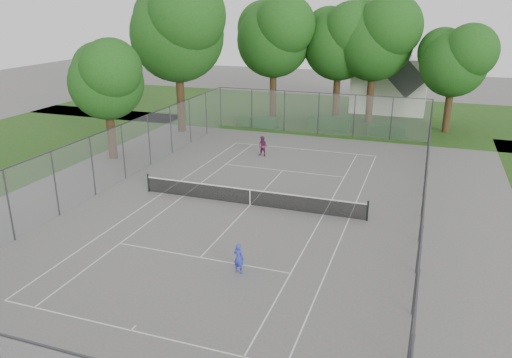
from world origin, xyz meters
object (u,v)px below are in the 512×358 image
(house, at_px, (391,75))
(woman_player, at_px, (263,146))
(girl_player, at_px, (239,258))
(tennis_net, at_px, (250,197))

(house, distance_m, woman_player, 21.24)
(house, relative_size, girl_player, 6.82)
(house, xyz_separation_m, girl_player, (-2.66, -36.01, -2.97))
(girl_player, height_order, woman_player, woman_player)
(woman_player, bearing_deg, girl_player, -65.38)
(woman_player, bearing_deg, tennis_net, -66.26)
(girl_player, distance_m, woman_player, 16.77)
(house, height_order, woman_player, house)
(tennis_net, distance_m, woman_player, 9.46)
(girl_player, relative_size, woman_player, 0.90)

